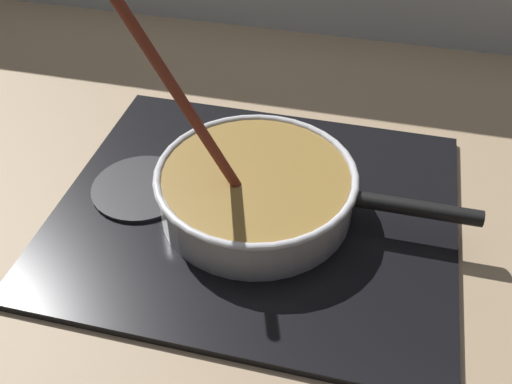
{
  "coord_description": "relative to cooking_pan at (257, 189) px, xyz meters",
  "views": [
    {
      "loc": [
        0.2,
        -0.39,
        0.59
      ],
      "look_at": [
        0.06,
        0.21,
        0.04
      ],
      "focal_mm": 41.24,
      "sensor_mm": 36.0,
      "label": 1
    }
  ],
  "objects": [
    {
      "name": "hob_plate",
      "position": [
        -0.0,
        0.0,
        -0.04
      ],
      "size": [
        0.56,
        0.48,
        0.01
      ],
      "primitive_type": "cube",
      "color": "black",
      "rests_on": "ground"
    },
    {
      "name": "ground",
      "position": [
        -0.06,
        -0.21,
        -0.07
      ],
      "size": [
        2.4,
        1.6,
        0.04
      ],
      "primitive_type": "cube",
      "color": "#9E8466"
    },
    {
      "name": "spare_burner",
      "position": [
        -0.18,
        0.0,
        -0.03
      ],
      "size": [
        0.15,
        0.15,
        0.01
      ],
      "primitive_type": "cylinder",
      "color": "#262628",
      "rests_on": "hob_plate"
    },
    {
      "name": "cooking_pan",
      "position": [
        0.0,
        0.0,
        0.0
      ],
      "size": [
        0.46,
        0.28,
        0.32
      ],
      "color": "silver",
      "rests_on": "hob_plate"
    },
    {
      "name": "burner_ring",
      "position": [
        -0.0,
        0.0,
        -0.03
      ],
      "size": [
        0.19,
        0.19,
        0.01
      ],
      "primitive_type": "torus",
      "color": "#592D0C",
      "rests_on": "hob_plate"
    }
  ]
}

